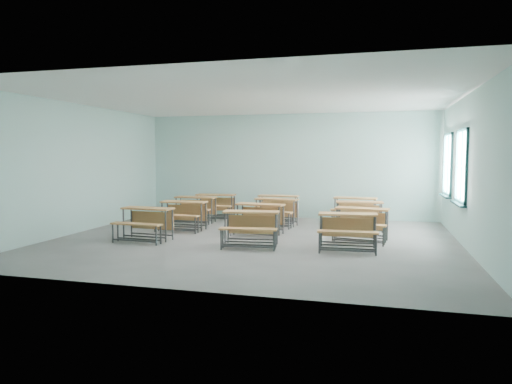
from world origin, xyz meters
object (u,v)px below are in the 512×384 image
desk_unit_r1c2 (361,219)px  desk_unit_r3c1 (278,204)px  desk_unit_r3c0 (215,202)px  desk_unit_r2c1 (275,208)px  desk_unit_r2c2 (360,211)px  desk_unit_r1c0 (182,211)px  desk_unit_r1c1 (259,214)px  desk_unit_r3c2 (355,206)px  desk_unit_r0c2 (348,226)px  desk_unit_r0c0 (145,219)px  desk_unit_r2c0 (194,205)px  desk_unit_r0c1 (251,223)px

desk_unit_r1c2 → desk_unit_r3c1: (-2.50, 2.70, 0.00)m
desk_unit_r3c0 → desk_unit_r2c1: bearing=-26.2°
desk_unit_r1c2 → desk_unit_r2c2: 1.48m
desk_unit_r1c0 → desk_unit_r1c1: same height
desk_unit_r3c2 → desk_unit_r0c2: bearing=-83.4°
desk_unit_r1c0 → desk_unit_r3c0: 2.22m
desk_unit_r2c1 → desk_unit_r3c2: size_ratio=1.02×
desk_unit_r1c0 → desk_unit_r1c2: 4.52m
desk_unit_r0c2 → desk_unit_r1c0: bearing=158.2°
desk_unit_r1c2 → desk_unit_r0c0: bearing=-158.5°
desk_unit_r0c0 → desk_unit_r3c2: bearing=43.4°
desk_unit_r0c0 → desk_unit_r2c0: bearing=93.0°
desk_unit_r0c2 → desk_unit_r2c0: size_ratio=1.04×
desk_unit_r0c1 → desk_unit_r3c2: same height
desk_unit_r0c0 → desk_unit_r1c1: bearing=36.0°
desk_unit_r0c0 → desk_unit_r0c1: 2.48m
desk_unit_r1c1 → desk_unit_r2c0: same height
desk_unit_r2c1 → desk_unit_r3c1: (-0.16, 1.02, 0.00)m
desk_unit_r0c0 → desk_unit_r1c2: (4.72, 1.19, 0.00)m
desk_unit_r2c0 → desk_unit_r3c1: bearing=25.8°
desk_unit_r1c0 → desk_unit_r2c0: 1.32m
desk_unit_r3c0 → desk_unit_r1c1: bearing=-52.4°
desk_unit_r0c0 → desk_unit_r2c1: same height
desk_unit_r1c0 → desk_unit_r2c1: (2.16, 1.34, 0.00)m
desk_unit_r0c2 → desk_unit_r1c1: bearing=145.5°
desk_unit_r0c2 → desk_unit_r1c0: 4.49m
desk_unit_r3c1 → desk_unit_r3c2: same height
desk_unit_r1c0 → desk_unit_r3c2: bearing=27.5°
desk_unit_r3c0 → desk_unit_r3c1: 1.93m
desk_unit_r0c0 → desk_unit_r1c0: same height
desk_unit_r0c1 → desk_unit_r2c0: bearing=123.7°
desk_unit_r1c1 → desk_unit_r1c2: bearing=0.2°
desk_unit_r1c2 → desk_unit_r2c1: 2.89m
desk_unit_r0c2 → desk_unit_r2c2: size_ratio=0.98×
desk_unit_r1c1 → desk_unit_r3c2: bearing=53.0°
desk_unit_r3c0 → desk_unit_r0c2: bearing=-43.9°
desk_unit_r1c1 → desk_unit_r1c2: size_ratio=0.99×
desk_unit_r0c1 → desk_unit_r1c1: same height
desk_unit_r3c0 → desk_unit_r1c2: bearing=-33.2°
desk_unit_r0c0 → desk_unit_r3c0: (0.30, 3.76, 0.00)m
desk_unit_r0c0 → desk_unit_r3c0: size_ratio=1.00×
desk_unit_r2c0 → desk_unit_r0c1: bearing=-48.7°
desk_unit_r1c1 → desk_unit_r3c1: size_ratio=1.06×
desk_unit_r2c2 → desk_unit_r1c2: bearing=-92.6°
desk_unit_r0c1 → desk_unit_r1c0: (-2.26, 1.54, 0.00)m
desk_unit_r0c1 → desk_unit_r2c0: (-2.47, 2.85, 0.00)m
desk_unit_r0c0 → desk_unit_r1c0: bearing=85.1°
desk_unit_r1c2 → desk_unit_r3c2: (-0.27, 2.57, 0.00)m
desk_unit_r2c1 → desk_unit_r0c0: bearing=-121.9°
desk_unit_r1c1 → desk_unit_r3c0: size_ratio=1.03×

